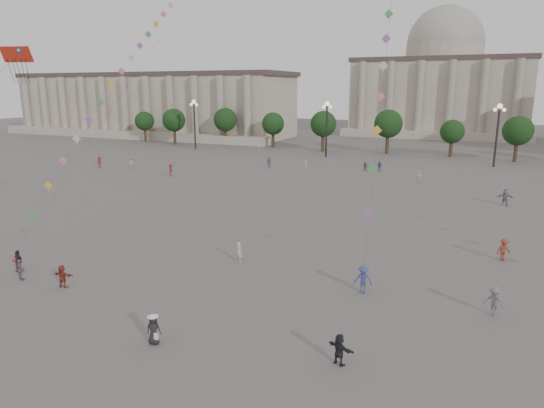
% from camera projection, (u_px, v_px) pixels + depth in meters
% --- Properties ---
extents(ground, '(360.00, 360.00, 0.00)m').
position_uv_depth(ground, '(194.00, 335.00, 26.66)').
color(ground, '#555350').
rests_on(ground, ground).
extents(hall_west, '(84.00, 26.22, 17.20)m').
position_uv_depth(hall_west, '(151.00, 105.00, 137.73)').
color(hall_west, '#A59B8B').
rests_on(hall_west, ground).
extents(hall_central, '(48.30, 34.30, 35.50)m').
position_uv_depth(hall_central, '(441.00, 84.00, 138.03)').
color(hall_central, '#A59B8B').
rests_on(hall_central, ground).
extents(tree_row, '(137.12, 5.12, 8.00)m').
position_uv_depth(tree_row, '(412.00, 129.00, 94.64)').
color(tree_row, '#37291B').
rests_on(tree_row, ground).
extents(lamp_post_far_west, '(2.00, 0.90, 10.65)m').
position_uv_depth(lamp_post_far_west, '(194.00, 115.00, 104.89)').
color(lamp_post_far_west, '#262628').
rests_on(lamp_post_far_west, ground).
extents(lamp_post_mid_west, '(2.00, 0.90, 10.65)m').
position_uv_depth(lamp_post_mid_west, '(327.00, 119.00, 93.01)').
color(lamp_post_mid_west, '#262628').
rests_on(lamp_post_mid_west, ground).
extents(lamp_post_mid_east, '(2.00, 0.90, 10.65)m').
position_uv_depth(lamp_post_mid_east, '(498.00, 123.00, 81.14)').
color(lamp_post_mid_east, '#262628').
rests_on(lamp_post_mid_east, ground).
extents(person_crowd_0, '(1.09, 0.83, 1.73)m').
position_uv_depth(person_crowd_0, '(379.00, 166.00, 78.13)').
color(person_crowd_0, '#314C6F').
rests_on(person_crowd_0, ground).
extents(person_crowd_1, '(1.08, 1.11, 1.81)m').
position_uv_depth(person_crowd_1, '(131.00, 163.00, 81.66)').
color(person_crowd_1, silver).
rests_on(person_crowd_1, ground).
extents(person_crowd_2, '(0.90, 1.31, 1.86)m').
position_uv_depth(person_crowd_2, '(100.00, 162.00, 81.91)').
color(person_crowd_2, maroon).
rests_on(person_crowd_2, ground).
extents(person_crowd_3, '(1.56, 0.98, 1.61)m').
position_uv_depth(person_crowd_3, '(339.00, 349.00, 23.66)').
color(person_crowd_3, black).
rests_on(person_crowd_3, ground).
extents(person_crowd_4, '(1.23, 1.45, 1.57)m').
position_uv_depth(person_crowd_4, '(419.00, 177.00, 69.51)').
color(person_crowd_4, silver).
rests_on(person_crowd_4, ground).
extents(person_crowd_6, '(1.37, 1.09, 1.87)m').
position_uv_depth(person_crowd_6, '(494.00, 301.00, 28.67)').
color(person_crowd_6, slate).
rests_on(person_crowd_6, ground).
extents(person_crowd_8, '(1.33, 1.24, 1.80)m').
position_uv_depth(person_crowd_8, '(504.00, 250.00, 37.83)').
color(person_crowd_8, maroon).
rests_on(person_crowd_8, ground).
extents(person_crowd_10, '(0.72, 0.77, 1.77)m').
position_uv_depth(person_crowd_10, '(306.00, 166.00, 78.14)').
color(person_crowd_10, '#B4B4B0').
rests_on(person_crowd_10, ground).
extents(person_crowd_12, '(1.42, 1.07, 1.49)m').
position_uv_depth(person_crowd_12, '(365.00, 166.00, 78.87)').
color(person_crowd_12, '#5C5B5F').
rests_on(person_crowd_12, ground).
extents(person_crowd_13, '(0.70, 0.60, 1.62)m').
position_uv_depth(person_crowd_13, '(239.00, 252.00, 37.59)').
color(person_crowd_13, silver).
rests_on(person_crowd_13, ground).
extents(person_crowd_16, '(1.10, 0.55, 1.81)m').
position_uv_depth(person_crowd_16, '(269.00, 162.00, 81.79)').
color(person_crowd_16, slate).
rests_on(person_crowd_16, ground).
extents(person_crowd_17, '(0.98, 1.35, 1.87)m').
position_uv_depth(person_crowd_17, '(171.00, 170.00, 73.97)').
color(person_crowd_17, maroon).
rests_on(person_crowd_17, ground).
extents(person_crowd_18, '(0.97, 0.48, 1.60)m').
position_uv_depth(person_crowd_18, '(259.00, 150.00, 98.12)').
color(person_crowd_18, silver).
rests_on(person_crowd_18, ground).
extents(person_crowd_19, '(1.80, 0.69, 1.90)m').
position_uv_depth(person_crowd_19, '(505.00, 197.00, 55.74)').
color(person_crowd_19, slate).
rests_on(person_crowd_19, ground).
extents(tourist_2, '(1.51, 0.63, 1.58)m').
position_uv_depth(tourist_2, '(62.00, 276.00, 32.87)').
color(tourist_2, maroon).
rests_on(tourist_2, ground).
extents(tourist_3, '(0.98, 0.61, 1.55)m').
position_uv_depth(tourist_3, '(20.00, 270.00, 34.03)').
color(tourist_3, slate).
rests_on(tourist_3, ground).
extents(tourist_4, '(1.01, 0.58, 1.62)m').
position_uv_depth(tourist_4, '(18.00, 261.00, 35.71)').
color(tourist_4, '#232228').
rests_on(tourist_4, ground).
extents(kite_flyer_0, '(0.95, 0.94, 1.55)m').
position_uv_depth(kite_flyer_0, '(18.00, 261.00, 35.79)').
color(kite_flyer_0, maroon).
rests_on(kite_flyer_0, ground).
extents(kite_flyer_1, '(1.28, 0.80, 1.90)m').
position_uv_depth(kite_flyer_1, '(363.00, 280.00, 31.87)').
color(kite_flyer_1, '#37407C').
rests_on(kite_flyer_1, ground).
extents(hat_person, '(0.89, 0.68, 1.69)m').
position_uv_depth(hat_person, '(154.00, 329.00, 25.56)').
color(hat_person, black).
rests_on(hat_person, ground).
extents(dragon_kite, '(2.38, 7.46, 19.73)m').
position_uv_depth(dragon_kite, '(16.00, 67.00, 32.86)').
color(dragon_kite, '#B62513').
rests_on(dragon_kite, ground).
extents(kite_train_west, '(11.14, 50.55, 64.02)m').
position_uv_depth(kite_train_west, '(163.00, 20.00, 57.37)').
color(kite_train_west, '#3F3F3F').
rests_on(kite_train_west, ground).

